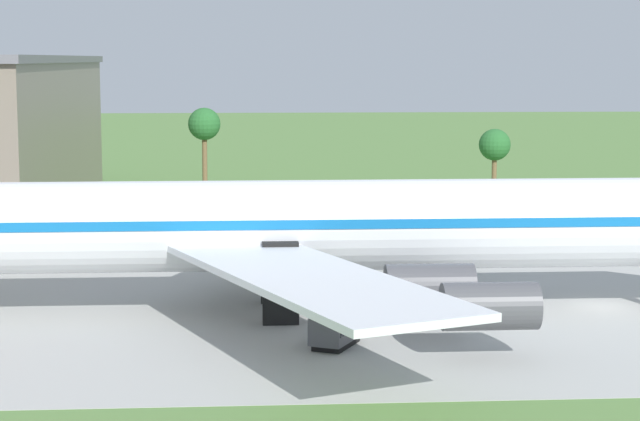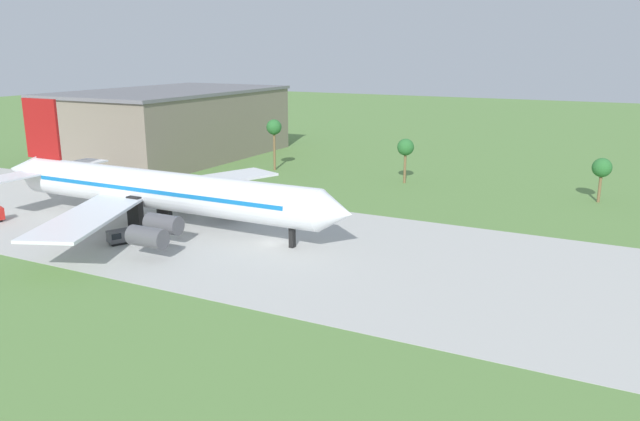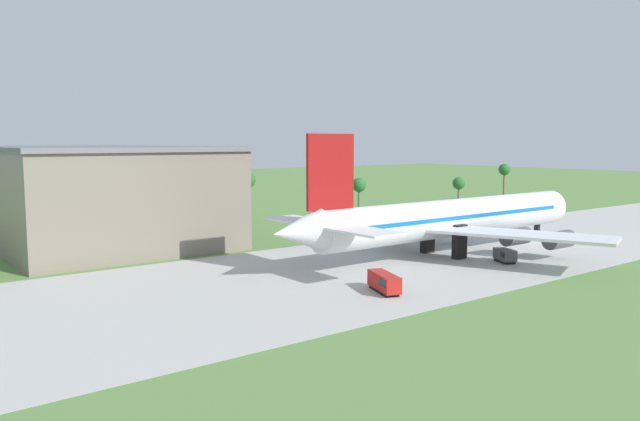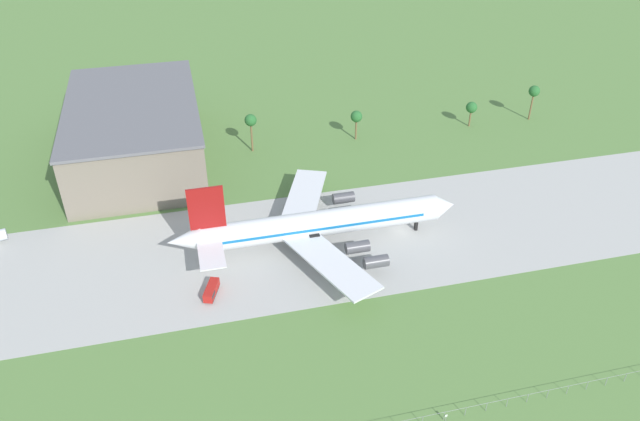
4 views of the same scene
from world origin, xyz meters
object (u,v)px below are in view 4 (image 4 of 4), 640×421
jet_airliner (318,224)px  fuel_truck (211,291)px  no_stopping_sign (446,417)px  terminal_building (135,131)px  baggage_tug (334,265)px

jet_airliner → fuel_truck: jet_airliner is taller
fuel_truck → no_stopping_sign: bearing=-49.4°
jet_airliner → no_stopping_sign: (9.63, -54.92, -5.00)m
no_stopping_sign → fuel_truck: bearing=130.6°
terminal_building → baggage_tug: bearing=-56.0°
jet_airliner → no_stopping_sign: jet_airliner is taller
no_stopping_sign → terminal_building: bearing=115.2°
fuel_truck → terminal_building: size_ratio=0.11×
jet_airliner → terminal_building: 68.14m
fuel_truck → no_stopping_sign: fuel_truck is taller
jet_airliner → terminal_building: size_ratio=1.14×
fuel_truck → baggage_tug: bearing=5.3°
baggage_tug → no_stopping_sign: 45.73m
baggage_tug → fuel_truck: fuel_truck is taller
terminal_building → jet_airliner: bearing=-52.4°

